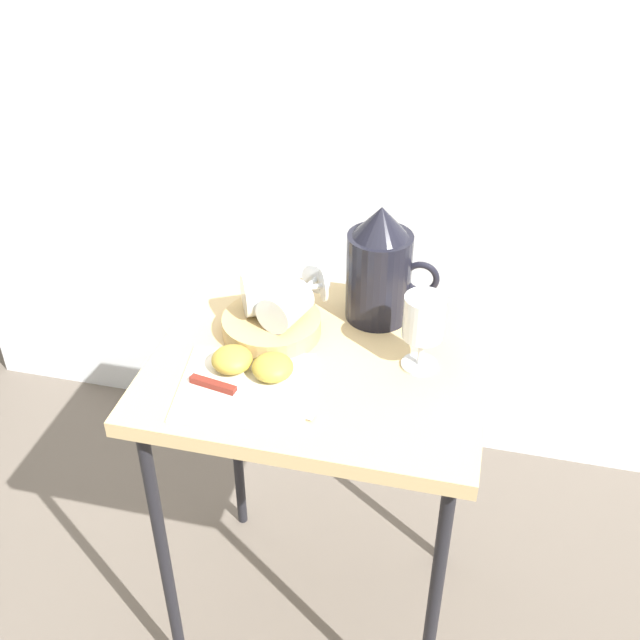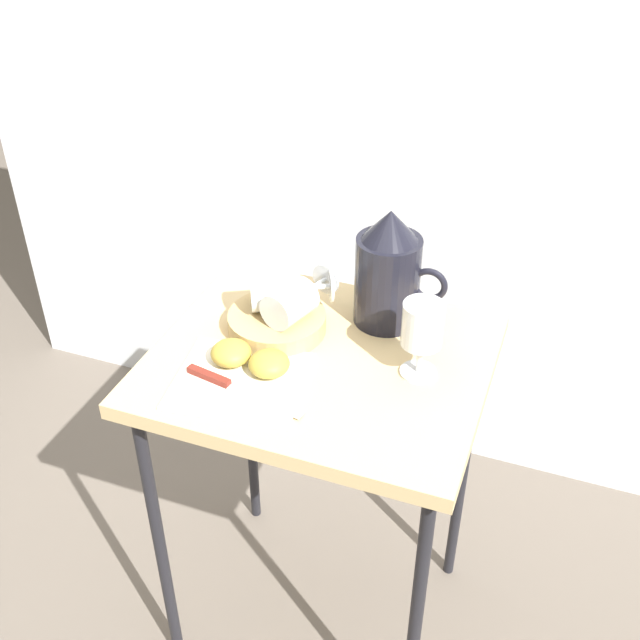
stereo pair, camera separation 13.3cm
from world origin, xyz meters
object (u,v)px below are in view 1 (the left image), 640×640
Objects in this scene: pitcher at (379,274)px; apple_half_left at (232,359)px; wine_glass_tipped_far at (269,293)px; wine_glass_upright at (423,321)px; wine_glass_tipped_near at (287,304)px; table at (320,388)px; basket_tray at (272,325)px; apple_half_right at (273,367)px; knife at (232,391)px.

pitcher is 0.32m from apple_half_left.
wine_glass_upright is at bearing -10.82° from wine_glass_tipped_far.
wine_glass_tipped_near is 0.99× the size of wine_glass_tipped_far.
apple_half_left is (-0.03, -0.14, -0.05)m from wine_glass_tipped_far.
wine_glass_tipped_far is at bearing 147.68° from table.
pitcher is (0.18, 0.10, 0.08)m from basket_tray.
wine_glass_tipped_far is at bearing 107.84° from apple_half_right.
knife is (0.02, -0.06, -0.02)m from apple_half_left.
wine_glass_upright reaches higher than table.
wine_glass_tipped_near reaches higher than table.
pitcher is (0.08, 0.15, 0.17)m from table.
wine_glass_tipped_far is 0.22m from knife.
apple_half_left is at bearing -152.49° from table.
wine_glass_tipped_near is at bearing -29.76° from wine_glass_tipped_far.
pitcher is 0.17m from wine_glass_upright.
wine_glass_tipped_near is (-0.07, 0.05, 0.14)m from table.
wine_glass_tipped_far reaches higher than wine_glass_tipped_near.
pitcher reaches higher than knife.
apple_half_right is 0.08m from knife.
table is at bearing -32.32° from wine_glass_tipped_far.
basket_tray is 0.22m from pitcher.
pitcher is 3.22× the size of apple_half_left.
apple_half_right is (0.01, -0.12, -0.05)m from wine_glass_tipped_near.
apple_half_left is (-0.14, -0.07, 0.10)m from table.
pitcher is 3.22× the size of apple_half_right.
wine_glass_tipped_far is (-0.01, 0.02, 0.06)m from basket_tray.
knife is at bearing -132.20° from apple_half_right.
wine_glass_tipped_far reaches higher than table.
table is at bearing 49.93° from apple_half_right.
pitcher is 1.40× the size of wine_glass_tipped_near.
apple_half_left reaches higher than table.
apple_half_right is at bearing -86.26° from wine_glass_tipped_near.
pitcher is at bearing 125.95° from wine_glass_upright.
apple_half_right reaches higher than basket_tray.
table is 0.17m from wine_glass_tipped_near.
wine_glass_tipped_far is (-0.19, -0.08, -0.02)m from pitcher.
wine_glass_tipped_near is 0.05m from wine_glass_tipped_far.
table is at bearing -174.80° from wine_glass_upright.
wine_glass_tipped_far is 2.33× the size of apple_half_right.
apple_half_left is 0.07m from knife.
table is at bearing -116.63° from pitcher.
apple_half_right is (0.05, -0.15, -0.05)m from wine_glass_tipped_far.
wine_glass_tipped_far is at bearing 88.43° from knife.
table is 0.20m from wine_glass_tipped_far.
wine_glass_tipped_near reaches higher than apple_half_right.
wine_glass_tipped_near is 0.13m from apple_half_right.
wine_glass_tipped_near is at bearing -145.10° from pitcher.
wine_glass_upright is (0.28, -0.03, 0.08)m from basket_tray.
basket_tray is at bearing 85.69° from knife.
wine_glass_tipped_near is 0.14m from apple_half_left.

